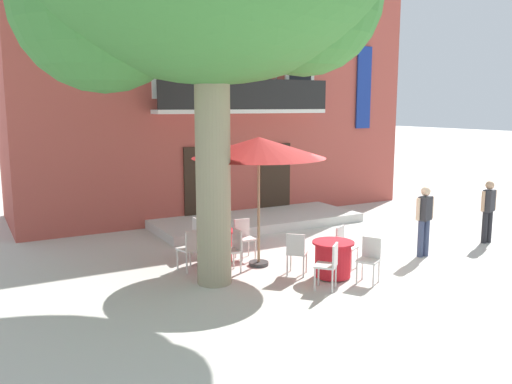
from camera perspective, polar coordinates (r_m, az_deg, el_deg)
The scene contains 16 objects.
ground_plane at distance 12.80m, azimuth 9.04°, elevation -6.77°, with size 120.00×120.00×0.00m, color beige.
building_facade at distance 18.26m, azimuth -4.78°, elevation 9.98°, with size 13.00×5.09×7.50m.
entrance_step_platform at distance 15.81m, azimuth 0.15°, elevation -3.10°, with size 6.13×2.35×0.25m, color silver.
cafe_table_near_tree at distance 12.01m, azimuth -4.36°, elevation -5.81°, with size 0.86×0.86×0.76m.
cafe_chair_near_tree_0 at distance 11.34m, azimuth -2.47°, elevation -5.98°, with size 0.41×0.41×0.91m.
cafe_chair_near_tree_1 at distance 12.34m, azimuth -1.31°, elevation -4.71°, with size 0.41×0.41×0.91m.
cafe_chair_near_tree_2 at distance 12.62m, azimuth -6.04°, elevation -4.45°, with size 0.41×0.41×0.91m.
cafe_chair_near_tree_3 at distance 11.47m, azimuth -7.06°, elevation -5.87°, with size 0.49×0.49×0.91m.
cafe_table_middle at distance 11.11m, azimuth 8.26°, elevation -7.13°, with size 0.86×0.86×0.76m.
cafe_chair_middle_0 at distance 11.77m, azimuth 9.45°, elevation -5.54°, with size 0.54×0.54×0.91m.
cafe_chair_middle_1 at distance 11.11m, azimuth 4.36°, elevation -6.32°, with size 0.57×0.57×0.91m.
cafe_chair_middle_2 at distance 10.35m, azimuth 7.91°, elevation -7.56°, with size 0.56×0.56×0.91m.
cafe_chair_middle_3 at distance 10.90m, azimuth 12.11°, elevation -6.82°, with size 0.55×0.55×0.91m.
cafe_umbrella at distance 11.42m, azimuth 0.30°, elevation 4.75°, with size 2.90×2.90×2.85m.
pedestrian_near_entrance at distance 12.97m, azimuth 17.65°, elevation -2.61°, with size 0.53×0.31×1.66m.
pedestrian_mid_plaza at distance 14.87m, azimuth 23.69°, elevation -1.59°, with size 0.53×0.31×1.62m.
Camera 1 is at (-7.67, -9.63, 3.51)m, focal length 37.23 mm.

